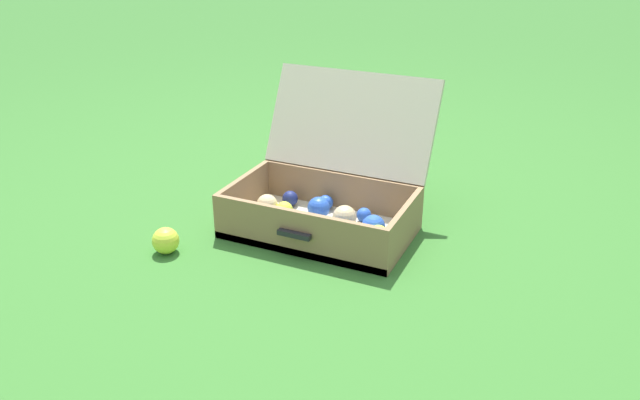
% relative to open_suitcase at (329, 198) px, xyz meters
% --- Properties ---
extents(ground_plane, '(16.00, 16.00, 0.00)m').
position_rel_open_suitcase_xyz_m(ground_plane, '(-0.11, -0.03, -0.11)').
color(ground_plane, '#336B28').
extents(open_suitcase, '(0.60, 0.55, 0.48)m').
position_rel_open_suitcase_xyz_m(open_suitcase, '(0.00, 0.00, 0.00)').
color(open_suitcase, beige).
rests_on(open_suitcase, ground).
extents(stray_ball_on_grass, '(0.09, 0.09, 0.09)m').
position_rel_open_suitcase_xyz_m(stray_ball_on_grass, '(-0.39, -0.38, -0.07)').
color(stray_ball_on_grass, '#CCDB38').
rests_on(stray_ball_on_grass, ground).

